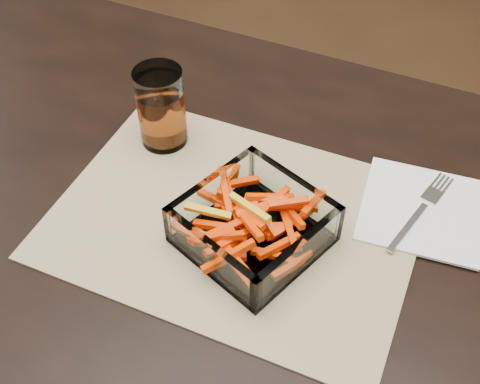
{
  "coord_description": "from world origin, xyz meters",
  "views": [
    {
      "loc": [
        0.19,
        -0.39,
        1.34
      ],
      "look_at": [
        -0.03,
        0.08,
        0.78
      ],
      "focal_mm": 45.0,
      "sensor_mm": 36.0,
      "label": 1
    }
  ],
  "objects_px": {
    "fork": "(422,209)",
    "glass_bowl": "(253,227)",
    "dining_table": "(234,299)",
    "tumbler": "(161,110)"
  },
  "relations": [
    {
      "from": "fork",
      "to": "glass_bowl",
      "type": "bearing_deg",
      "value": -129.71
    },
    {
      "from": "glass_bowl",
      "to": "tumbler",
      "type": "xyz_separation_m",
      "value": [
        -0.19,
        0.12,
        0.03
      ]
    },
    {
      "from": "dining_table",
      "to": "glass_bowl",
      "type": "xyz_separation_m",
      "value": [
        0.01,
        0.04,
        0.12
      ]
    },
    {
      "from": "glass_bowl",
      "to": "fork",
      "type": "height_order",
      "value": "glass_bowl"
    },
    {
      "from": "tumbler",
      "to": "fork",
      "type": "height_order",
      "value": "tumbler"
    },
    {
      "from": "dining_table",
      "to": "glass_bowl",
      "type": "bearing_deg",
      "value": 73.69
    },
    {
      "from": "glass_bowl",
      "to": "tumbler",
      "type": "bearing_deg",
      "value": 148.5
    },
    {
      "from": "glass_bowl",
      "to": "tumbler",
      "type": "relative_size",
      "value": 1.67
    },
    {
      "from": "glass_bowl",
      "to": "fork",
      "type": "relative_size",
      "value": 1.22
    },
    {
      "from": "dining_table",
      "to": "fork",
      "type": "relative_size",
      "value": 10.06
    }
  ]
}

